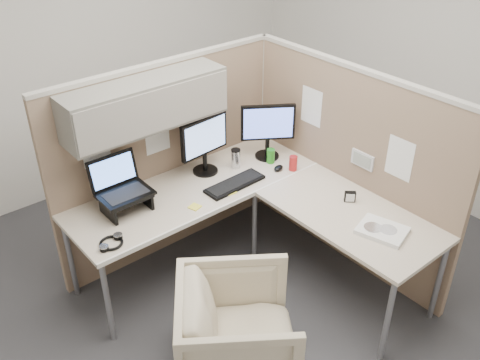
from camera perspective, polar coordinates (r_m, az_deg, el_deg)
ground at (r=4.25m, az=1.14°, el=-11.65°), size 4.50×4.50×0.00m
partition_back at (r=4.06m, az=-8.70°, el=4.78°), size 2.00×0.36×1.63m
partition_right at (r=4.25m, az=11.09°, el=1.53°), size 0.07×2.03×1.63m
desk at (r=3.95m, az=1.43°, el=-2.62°), size 2.00×1.98×0.73m
office_chair at (r=3.47m, az=-0.28°, el=-15.43°), size 0.98×0.99×0.75m
monitor_left at (r=4.14m, az=-3.82°, el=4.17°), size 0.44×0.20×0.47m
monitor_right at (r=4.35m, az=2.99°, el=5.66°), size 0.39×0.27×0.47m
laptop_station at (r=3.84m, az=-12.40°, el=-1.19°), size 0.36×0.31×0.38m
keyboard at (r=4.08m, az=-0.56°, el=-0.43°), size 0.50×0.18×0.02m
mouse at (r=4.29m, az=4.13°, el=1.29°), size 0.11×0.09×0.03m
travel_mug at (r=4.28m, az=-0.46°, el=2.33°), size 0.08×0.08×0.16m
soda_can_green at (r=4.28m, az=5.69°, el=1.79°), size 0.07×0.07×0.12m
soda_can_silver at (r=4.37m, az=3.29°, el=2.58°), size 0.07×0.07×0.12m
sticky_note_a at (r=3.85m, az=-4.85°, el=-2.87°), size 0.09×0.09×0.01m
sticky_note_b at (r=4.01m, az=-1.04°, el=-1.27°), size 0.09×0.09×0.01m
headphones at (r=3.59m, az=-13.57°, el=-6.52°), size 0.21×0.21×0.03m
paper_stack at (r=3.72m, az=14.93°, el=-5.22°), size 0.32×0.37×0.03m
desk_clock at (r=3.97m, az=11.65°, el=-1.75°), size 0.08×0.08×0.08m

